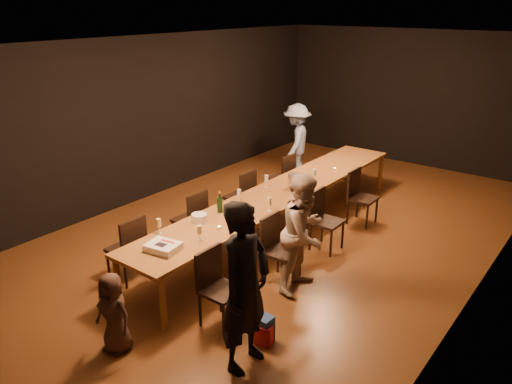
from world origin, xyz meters
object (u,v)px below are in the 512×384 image
Objects in this scene: child at (114,313)px; champagne_bottle at (220,202)px; chair_right_1 at (281,251)px; chair_left_1 at (189,219)px; birthday_cake at (163,247)px; man_blue at (296,142)px; plate_stack at (199,218)px; woman_tan at (304,233)px; chair_right_3 at (363,198)px; chair_right_0 at (222,290)px; chair_left_2 at (239,196)px; woman_birthday at (245,287)px; ice_bucket at (294,181)px; table at (281,194)px; chair_left_0 at (126,248)px; chair_left_3 at (280,177)px; chair_right_2 at (327,221)px.

champagne_bottle reaches higher than child.
chair_left_1 is (-1.70, 0.00, 0.00)m from chair_right_1.
birthday_cake is (-0.22, 0.93, 0.33)m from child.
man_blue is 4.30m from plate_stack.
man_blue is at bearing 31.42° from woman_tan.
chair_right_3 is 2.16× the size of birthday_cake.
chair_right_0 is 1.20m from chair_right_1.
chair_left_2 is (-1.70, 2.40, 0.00)m from chair_right_0.
chair_right_3 is (0.00, 3.60, 0.00)m from chair_right_0.
chair_right_3 is at bearing 180.00° from chair_right_0.
chair_right_1 is at bearing -125.22° from chair_left_2.
chair_left_2 is 0.51× the size of woman_birthday.
chair_left_1 is 2.03m from woman_tan.
man_blue is at bearing -120.63° from chair_right_3.
ice_bucket is at bearing -151.94° from chair_right_1.
chair_right_1 reaches higher than birthday_cake.
table is at bearing 80.71° from birthday_cake.
chair_left_1 is 4.24× the size of ice_bucket.
champagne_bottle is at bearing 90.05° from birthday_cake.
chair_left_3 is (0.00, 3.60, 0.00)m from chair_left_0.
champagne_bottle is (0.65, -2.42, 0.45)m from chair_left_3.
plate_stack is (1.15, -4.14, 0.02)m from man_blue.
chair_left_3 reaches higher than birthday_cake.
champagne_bottle is (-0.00, 0.42, 0.10)m from plate_stack.
champagne_bottle is at bearing 90.55° from woman_tan.
chair_right_0 is at bearing 3.54° from man_blue.
chair_left_0 is at bearing -25.28° from chair_right_3.
chair_left_3 is (-1.70, 0.00, 0.00)m from chair_right_3.
birthday_cake is at bearing -12.63° from chair_right_3.
chair_right_0 is at bearing -73.65° from ice_bucket.
man_blue is (-2.20, 3.70, 0.33)m from chair_right_1.
plate_stack is at bearing 97.58° from child.
chair_right_2 is 4.41× the size of plate_stack.
chair_right_0 and chair_right_2 have the same top height.
chair_left_2 is 0.59× the size of woman_tan.
chair_left_0 is at bearing 119.25° from woman_tan.
plate_stack is (-1.35, -0.51, 0.02)m from woman_tan.
child is (-0.61, -4.63, -0.01)m from chair_right_3.
chair_right_3 is (0.00, 1.20, 0.00)m from chair_right_2.
woman_birthday reaches higher than chair_right_2.
chair_left_1 is at bearing -180.00° from chair_left_2.
chair_right_3 is at bearing 180.00° from chair_right_1.
chair_right_1 is 4.32m from man_blue.
chair_left_1 is at bearing 88.79° from woman_tan.
chair_right_3 is 1.00× the size of chair_left_1.
chair_left_1 is 2.84m from woman_birthday.
woman_tan reaches higher than champagne_bottle.
ice_bucket reaches higher than chair_right_3.
man_blue is 1.73× the size of child.
child is (0.24, -3.43, -0.24)m from table.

